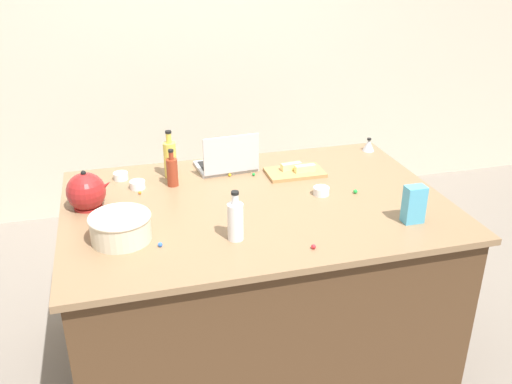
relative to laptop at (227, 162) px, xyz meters
name	(u,v)px	position (x,y,z in m)	size (l,w,h in m)	color
ground_plane	(256,350)	(0.05, -0.42, -0.95)	(12.00, 12.00, 0.00)	slate
wall_back	(188,44)	(0.05, 1.56, 0.35)	(8.00, 0.10, 2.60)	beige
island_counter	(256,281)	(0.05, -0.42, -0.50)	(1.80, 1.23, 0.90)	#4C331E
laptop	(227,162)	(0.00, 0.00, 0.00)	(0.33, 0.25, 0.22)	#B7B7BC
mixing_bowl_large	(121,227)	(-0.59, -0.62, 0.01)	(0.26, 0.26, 0.11)	beige
bottle_soy	(172,171)	(-0.31, -0.12, 0.03)	(0.06, 0.06, 0.19)	maroon
bottle_vinegar	(235,220)	(-0.13, -0.74, 0.04)	(0.07, 0.07, 0.22)	white
bottle_oil	(170,158)	(-0.30, -0.01, 0.05)	(0.07, 0.07, 0.25)	#DBC64C
kettle	(86,192)	(-0.72, -0.27, 0.03)	(0.21, 0.18, 0.20)	maroon
cutting_board	(295,172)	(0.33, -0.15, -0.04)	(0.30, 0.18, 0.02)	#AD7F4C
butter_stick_left	(305,168)	(0.38, -0.17, -0.01)	(0.11, 0.04, 0.04)	#F4E58C
butter_stick_right	(291,166)	(0.32, -0.12, -0.01)	(0.11, 0.04, 0.04)	#F4E58C
ramekin_small	(121,176)	(-0.56, 0.02, -0.03)	(0.07, 0.07, 0.04)	white
ramekin_medium	(138,185)	(-0.49, -0.11, -0.03)	(0.08, 0.08, 0.04)	white
ramekin_wide	(321,191)	(0.37, -0.42, -0.03)	(0.08, 0.08, 0.04)	white
kitchen_timer	(369,145)	(0.86, 0.07, -0.01)	(0.07, 0.07, 0.08)	#B2B2B7
candy_bag	(414,204)	(0.66, -0.79, 0.04)	(0.09, 0.06, 0.17)	#4CA5CC
candy_0	(140,193)	(-0.48, -0.19, -0.04)	(0.02, 0.02, 0.02)	orange
candy_1	(355,191)	(0.54, -0.45, -0.04)	(0.02, 0.02, 0.02)	green
candy_2	(313,247)	(0.16, -0.90, -0.04)	(0.02, 0.02, 0.02)	red
candy_3	(254,174)	(0.12, -0.11, -0.04)	(0.02, 0.02, 0.02)	green
candy_5	(230,175)	(-0.01, -0.09, -0.04)	(0.02, 0.02, 0.02)	yellow
candy_6	(79,175)	(-0.77, 0.13, -0.04)	(0.02, 0.02, 0.02)	orange
candy_7	(160,245)	(-0.44, -0.72, -0.04)	(0.02, 0.02, 0.02)	blue
candy_8	(413,186)	(0.85, -0.46, -0.04)	(0.02, 0.02, 0.02)	green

